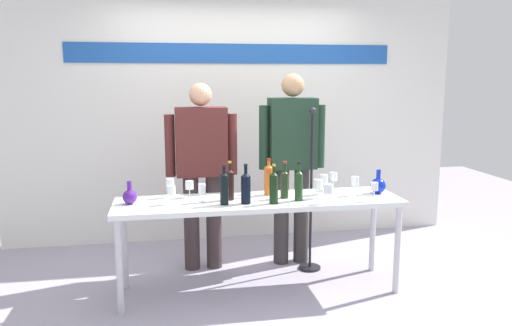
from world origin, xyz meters
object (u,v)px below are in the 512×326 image
(wine_bottle_6, at_px, (224,187))
(presenter_left, at_px, (202,164))
(decanter_blue_left, at_px, (130,196))
(wine_glass_right_0, at_px, (374,187))
(wine_bottle_5, at_px, (230,183))
(wine_glass_right_5, at_px, (355,182))
(wine_glass_right_1, at_px, (333,177))
(display_table, at_px, (259,207))
(decanter_blue_right, at_px, (378,185))
(wine_glass_right_2, at_px, (324,180))
(wine_bottle_0, at_px, (299,184))
(wine_bottle_1, at_px, (269,179))
(wine_glass_left_3, at_px, (170,184))
(microphone_stand, at_px, (311,217))
(wine_bottle_2, at_px, (274,187))
(wine_bottle_4, at_px, (246,187))
(wine_glass_right_4, at_px, (318,185))
(presenter_right, at_px, (292,156))
(wine_bottle_3, at_px, (285,183))
(wine_glass_left_1, at_px, (189,185))
(wine_glass_left_0, at_px, (171,191))
(wine_glass_right_3, at_px, (328,189))

(wine_bottle_6, bearing_deg, presenter_left, 99.78)
(decanter_blue_left, height_order, wine_glass_right_0, decanter_blue_left)
(wine_bottle_5, height_order, wine_glass_right_5, wine_bottle_5)
(wine_glass_right_1, xyz_separation_m, wine_glass_right_5, (0.11, -0.24, 0.01))
(decanter_blue_left, bearing_deg, display_table, -1.79)
(decanter_blue_right, height_order, wine_glass_right_2, decanter_blue_right)
(wine_bottle_0, height_order, wine_bottle_1, wine_bottle_0)
(decanter_blue_left, height_order, wine_glass_left_3, decanter_blue_left)
(microphone_stand, bearing_deg, wine_bottle_2, -130.83)
(presenter_left, xyz_separation_m, wine_glass_right_2, (0.98, -0.49, -0.09))
(wine_bottle_6, bearing_deg, decanter_blue_left, 168.56)
(wine_bottle_4, relative_size, microphone_stand, 0.21)
(display_table, relative_size, wine_bottle_0, 7.40)
(wine_glass_right_4, bearing_deg, presenter_right, 95.40)
(presenter_left, height_order, wine_bottle_0, presenter_left)
(wine_glass_right_4, relative_size, microphone_stand, 0.10)
(decanter_blue_right, height_order, wine_bottle_1, wine_bottle_1)
(wine_bottle_3, distance_m, wine_bottle_5, 0.44)
(wine_bottle_0, distance_m, wine_glass_left_3, 1.05)
(wine_bottle_1, xyz_separation_m, wine_glass_right_5, (0.70, -0.14, -0.02))
(decanter_blue_right, relative_size, wine_glass_left_1, 1.48)
(wine_bottle_0, relative_size, wine_bottle_3, 1.03)
(decanter_blue_right, bearing_deg, wine_glass_left_3, 174.61)
(display_table, distance_m, presenter_right, 0.78)
(wine_bottle_6, distance_m, wine_glass_left_1, 0.38)
(wine_bottle_4, relative_size, wine_bottle_6, 1.01)
(presenter_right, bearing_deg, wine_glass_left_0, -151.24)
(wine_bottle_3, xyz_separation_m, microphone_stand, (0.33, 0.37, -0.41))
(wine_glass_left_1, xyz_separation_m, wine_glass_right_3, (1.05, -0.39, 0.01))
(display_table, bearing_deg, wine_glass_right_5, 0.07)
(wine_bottle_6, height_order, wine_glass_left_3, wine_bottle_6)
(wine_glass_right_0, bearing_deg, display_table, 167.30)
(decanter_blue_left, xyz_separation_m, presenter_right, (1.43, 0.55, 0.19))
(wine_glass_left_0, relative_size, wine_glass_right_1, 0.96)
(presenter_right, height_order, microphone_stand, presenter_right)
(decanter_blue_left, bearing_deg, wine_glass_left_1, 16.42)
(display_table, relative_size, presenter_left, 1.36)
(wine_glass_left_0, distance_m, wine_glass_right_2, 1.27)
(decanter_blue_left, xyz_separation_m, wine_glass_right_3, (1.52, -0.25, 0.05))
(wine_glass_right_4, bearing_deg, wine_bottle_0, -164.36)
(wine_bottle_0, xyz_separation_m, microphone_stand, (0.24, 0.48, -0.41))
(display_table, height_order, decanter_blue_right, decanter_blue_right)
(wine_bottle_3, bearing_deg, wine_glass_right_3, -38.10)
(presenter_left, relative_size, wine_bottle_2, 5.45)
(decanter_blue_right, bearing_deg, wine_bottle_6, -173.72)
(display_table, xyz_separation_m, wine_glass_left_0, (-0.70, -0.03, 0.17))
(wine_bottle_0, bearing_deg, wine_glass_left_0, 176.25)
(presenter_left, height_order, presenter_right, presenter_right)
(wine_glass_right_3, height_order, wine_glass_right_4, wine_glass_right_4)
(wine_bottle_3, height_order, wine_glass_right_5, wine_bottle_3)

